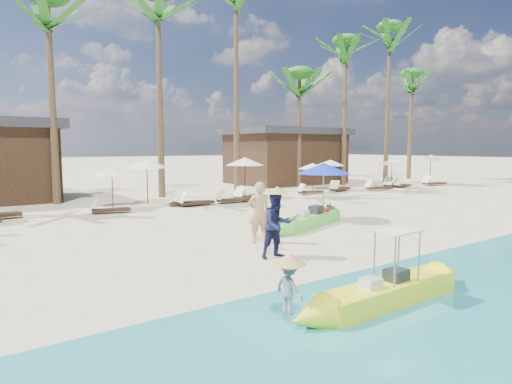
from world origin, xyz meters
TOP-DOWN VIEW (x-y plane):
  - ground at (0.00, 0.00)m, footprint 240.00×240.00m
  - wet_sand_strip at (0.00, -5.00)m, footprint 240.00×4.50m
  - green_canoe at (2.89, 2.29)m, footprint 5.40×2.22m
  - yellow_canoe at (-1.05, -4.19)m, footprint 5.13×0.69m
  - tourist at (-0.13, 1.20)m, footprint 0.77×0.63m
  - vendor_green at (-0.75, -0.47)m, footprint 0.90×0.74m
  - vendor_yellow at (-3.15, -3.89)m, footprint 0.37×0.59m
  - blue_umbrella at (4.20, 2.99)m, footprint 2.09×2.09m
  - resort_parasol_5 at (-1.49, 11.13)m, footprint 1.84×1.84m
  - lounger_5_left at (-2.14, 9.63)m, footprint 1.75×0.86m
  - resort_parasol_6 at (0.30, 11.39)m, footprint 2.20×2.20m
  - lounger_6_left at (1.93, 9.55)m, footprint 1.84×0.59m
  - lounger_6_right at (1.58, 9.98)m, footprint 1.73×0.79m
  - resort_parasol_7 at (5.85, 11.00)m, footprint 2.21×2.21m
  - lounger_7_left at (4.05, 9.50)m, footprint 1.89×0.76m
  - lounger_7_right at (5.41, 10.09)m, footprint 2.03×1.11m
  - resort_parasol_8 at (10.83, 10.85)m, footprint 1.80×1.80m
  - lounger_8_left at (10.02, 10.24)m, footprint 1.74×0.78m
  - resort_parasol_9 at (12.84, 11.34)m, footprint 1.96×1.96m
  - lounger_9_left at (12.74, 10.40)m, footprint 1.99×1.09m
  - lounger_9_right at (15.25, 9.41)m, footprint 1.89×1.14m
  - resort_parasol_10 at (17.49, 9.99)m, footprint 1.97×1.97m
  - lounger_10_left at (18.04, 10.35)m, footprint 2.06×1.09m
  - lounger_10_right at (18.37, 9.77)m, footprint 1.75×0.75m
  - resort_parasol_11 at (22.39, 10.18)m, footprint 2.20×2.20m
  - lounger_11_left at (21.59, 9.39)m, footprint 2.02×0.93m
  - palm_3 at (-3.36, 14.27)m, footprint 2.08×2.08m
  - palm_4 at (2.15, 14.01)m, footprint 2.08×2.08m
  - palm_5 at (7.45, 14.38)m, footprint 2.08×2.08m
  - palm_6 at (12.84, 14.52)m, footprint 2.08×2.08m
  - palm_7 at (16.57, 13.68)m, footprint 2.08×2.08m
  - palm_8 at (21.07, 13.33)m, footprint 2.08×2.08m
  - palm_9 at (26.21, 14.81)m, footprint 2.08×2.08m
  - pavilion_east at (14.00, 17.50)m, footprint 8.80×6.60m

SIDE VIEW (x-z plane):
  - ground at x=0.00m, z-range 0.00..0.00m
  - wet_sand_strip at x=0.00m, z-range 0.00..0.01m
  - lounger_6_right at x=1.58m, z-range -0.09..0.47m
  - lounger_5_left at x=-2.14m, z-range -0.09..0.47m
  - lounger_8_left at x=10.02m, z-range -0.09..0.47m
  - lounger_10_right at x=18.37m, z-range -0.10..0.48m
  - lounger_9_right at x=15.25m, z-range -0.10..0.51m
  - lounger_6_left at x=1.93m, z-range -0.10..0.52m
  - lounger_7_left at x=4.05m, z-range -0.10..0.52m
  - lounger_9_left at x=12.74m, z-range -0.11..0.54m
  - yellow_canoe at x=-1.05m, z-range -0.45..0.88m
  - lounger_7_right at x=5.41m, z-range -0.11..0.55m
  - lounger_11_left at x=21.59m, z-range -0.11..0.55m
  - lounger_10_left at x=18.04m, z-range -0.11..0.56m
  - green_canoe at x=2.89m, z-range -0.12..0.60m
  - vendor_yellow at x=-3.15m, z-range 0.18..1.06m
  - vendor_green at x=-0.75m, z-range 0.00..1.73m
  - tourist at x=-0.13m, z-range 0.00..1.83m
  - resort_parasol_8 at x=10.83m, z-range 0.74..2.59m
  - resort_parasol_5 at x=-1.49m, z-range 0.76..2.66m
  - resort_parasol_9 at x=12.84m, z-range 0.81..2.83m
  - resort_parasol_10 at x=17.49m, z-range 0.81..2.84m
  - blue_umbrella at x=4.20m, z-range 0.91..3.15m
  - resort_parasol_11 at x=22.39m, z-range 0.91..3.18m
  - resort_parasol_6 at x=0.30m, z-range 0.91..3.18m
  - resort_parasol_7 at x=5.85m, z-range 0.91..3.18m
  - pavilion_east at x=14.00m, z-range 0.05..4.35m
  - palm_6 at x=12.84m, z-range 2.79..11.31m
  - palm_9 at x=26.21m, z-range 3.14..12.97m
  - palm_3 at x=-3.36m, z-range 3.32..13.83m
  - palm_7 at x=16.57m, z-range 3.46..14.53m
  - palm_4 at x=2.15m, z-range 3.60..15.30m
  - palm_8 at x=21.07m, z-range 3.83..16.53m
  - palm_5 at x=7.45m, z-range 4.02..17.62m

